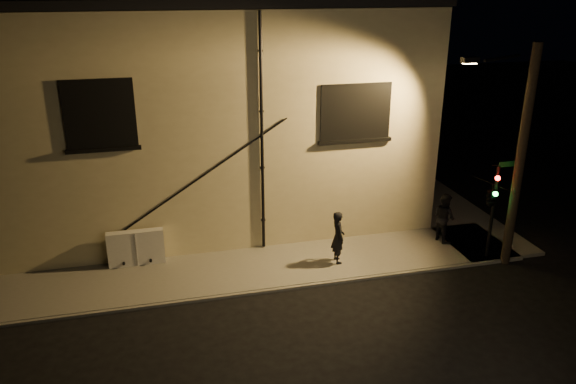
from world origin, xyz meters
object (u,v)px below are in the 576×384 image
object	(u,v)px
pedestrian_b	(444,217)
streetlamp_pole	(518,154)
pedestrian_a	(338,237)
traffic_signal	(492,196)
utility_cabinet	(136,248)

from	to	relation	value
pedestrian_b	streetlamp_pole	bearing A→B (deg)	-157.16
pedestrian_a	traffic_signal	distance (m)	5.41
pedestrian_b	traffic_signal	bearing A→B (deg)	-168.73
traffic_signal	streetlamp_pole	size ratio (longest dim) A/B	0.46
pedestrian_a	streetlamp_pole	bearing A→B (deg)	-101.10
utility_cabinet	pedestrian_a	bearing A→B (deg)	-12.51
pedestrian_a	streetlamp_pole	distance (m)	6.55
pedestrian_b	traffic_signal	world-z (taller)	traffic_signal
utility_cabinet	pedestrian_b	world-z (taller)	pedestrian_b
pedestrian_b	utility_cabinet	bearing A→B (deg)	74.52
pedestrian_a	streetlamp_pole	world-z (taller)	streetlamp_pole
streetlamp_pole	pedestrian_b	bearing A→B (deg)	124.14
pedestrian_b	traffic_signal	distance (m)	2.33
utility_cabinet	pedestrian_b	xyz separation A→B (m)	(11.20, -0.82, 0.31)
utility_cabinet	streetlamp_pole	distance (m)	13.21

